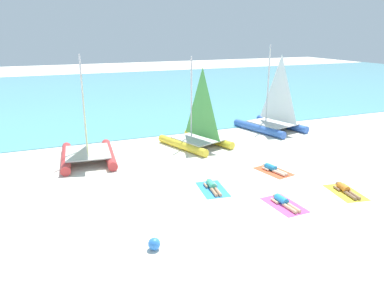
{
  "coord_description": "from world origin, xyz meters",
  "views": [
    {
      "loc": [
        -7.03,
        -11.99,
        6.8
      ],
      "look_at": [
        0.0,
        5.01,
        1.2
      ],
      "focal_mm": 35.1,
      "sensor_mm": 36.0,
      "label": 1
    }
  ],
  "objects_px": {
    "sailboat_blue": "(272,118)",
    "towel_leftmost": "(213,189)",
    "sailboat_red": "(87,146)",
    "sunbather_center_right": "(273,169)",
    "towel_rightmost": "(346,192)",
    "towel_center_left": "(284,205)",
    "sunbather_center_left": "(283,201)",
    "beach_ball": "(154,244)",
    "sunbather_rightmost": "(345,189)",
    "towel_center_right": "(273,171)",
    "sunbather_leftmost": "(212,186)",
    "sailboat_yellow": "(197,134)"
  },
  "relations": [
    {
      "from": "sailboat_blue",
      "to": "towel_leftmost",
      "type": "height_order",
      "value": "sailboat_blue"
    },
    {
      "from": "towel_leftmost",
      "to": "sailboat_blue",
      "type": "bearing_deg",
      "value": 42.98
    },
    {
      "from": "sailboat_blue",
      "to": "sailboat_red",
      "type": "bearing_deg",
      "value": 173.93
    },
    {
      "from": "sunbather_center_right",
      "to": "towel_rightmost",
      "type": "xyz_separation_m",
      "value": [
        1.45,
        -3.44,
        -0.13
      ]
    },
    {
      "from": "towel_center_left",
      "to": "towel_rightmost",
      "type": "relative_size",
      "value": 1.0
    },
    {
      "from": "sailboat_blue",
      "to": "towel_rightmost",
      "type": "xyz_separation_m",
      "value": [
        -3.11,
        -10.3,
        -0.87
      ]
    },
    {
      "from": "towel_leftmost",
      "to": "towel_center_left",
      "type": "distance_m",
      "value": 3.23
    },
    {
      "from": "towel_rightmost",
      "to": "sailboat_red",
      "type": "bearing_deg",
      "value": 139.0
    },
    {
      "from": "sailboat_red",
      "to": "sailboat_blue",
      "type": "height_order",
      "value": "sailboat_blue"
    },
    {
      "from": "sailboat_red",
      "to": "sunbather_center_left",
      "type": "distance_m",
      "value": 10.76
    },
    {
      "from": "towel_leftmost",
      "to": "sunbather_center_left",
      "type": "xyz_separation_m",
      "value": [
        2.01,
        -2.46,
        0.13
      ]
    },
    {
      "from": "beach_ball",
      "to": "sailboat_blue",
      "type": "bearing_deg",
      "value": 43.1
    },
    {
      "from": "towel_center_left",
      "to": "sunbather_center_left",
      "type": "distance_m",
      "value": 0.14
    },
    {
      "from": "sunbather_rightmost",
      "to": "sailboat_blue",
      "type": "bearing_deg",
      "value": 83.21
    },
    {
      "from": "towel_leftmost",
      "to": "towel_center_right",
      "type": "distance_m",
      "value": 3.88
    },
    {
      "from": "sailboat_blue",
      "to": "sunbather_rightmost",
      "type": "relative_size",
      "value": 3.75
    },
    {
      "from": "towel_center_left",
      "to": "sunbather_rightmost",
      "type": "bearing_deg",
      "value": 0.97
    },
    {
      "from": "sailboat_blue",
      "to": "sunbather_leftmost",
      "type": "relative_size",
      "value": 3.75
    },
    {
      "from": "towel_center_right",
      "to": "beach_ball",
      "type": "xyz_separation_m",
      "value": [
        -7.59,
        -4.42,
        0.19
      ]
    },
    {
      "from": "sunbather_rightmost",
      "to": "beach_ball",
      "type": "relative_size",
      "value": 3.9
    },
    {
      "from": "towel_center_left",
      "to": "sunbather_center_left",
      "type": "relative_size",
      "value": 1.21
    },
    {
      "from": "sailboat_blue",
      "to": "sunbather_leftmost",
      "type": "xyz_separation_m",
      "value": [
        -8.32,
        -7.7,
        -0.74
      ]
    },
    {
      "from": "sailboat_blue",
      "to": "sunbather_center_left",
      "type": "distance_m",
      "value": 12.04
    },
    {
      "from": "towel_center_left",
      "to": "sunbather_center_right",
      "type": "relative_size",
      "value": 1.22
    },
    {
      "from": "towel_center_left",
      "to": "sunbather_center_right",
      "type": "xyz_separation_m",
      "value": [
        1.76,
        3.43,
        0.13
      ]
    },
    {
      "from": "sunbather_leftmost",
      "to": "sunbather_center_right",
      "type": "height_order",
      "value": "same"
    },
    {
      "from": "beach_ball",
      "to": "sunbather_center_right",
      "type": "bearing_deg",
      "value": 30.66
    },
    {
      "from": "towel_center_right",
      "to": "sailboat_red",
      "type": "bearing_deg",
      "value": 148.36
    },
    {
      "from": "sunbather_leftmost",
      "to": "towel_rightmost",
      "type": "distance_m",
      "value": 5.83
    },
    {
      "from": "towel_center_left",
      "to": "towel_center_right",
      "type": "bearing_deg",
      "value": 62.22
    },
    {
      "from": "towel_rightmost",
      "to": "sunbather_leftmost",
      "type": "bearing_deg",
      "value": 153.48
    },
    {
      "from": "sailboat_yellow",
      "to": "sunbather_center_right",
      "type": "bearing_deg",
      "value": -89.81
    },
    {
      "from": "sailboat_yellow",
      "to": "sailboat_red",
      "type": "bearing_deg",
      "value": 163.25
    },
    {
      "from": "towel_center_left",
      "to": "sunbather_rightmost",
      "type": "distance_m",
      "value": 3.22
    },
    {
      "from": "beach_ball",
      "to": "towel_rightmost",
      "type": "bearing_deg",
      "value": 6.64
    },
    {
      "from": "sunbather_center_left",
      "to": "towel_rightmost",
      "type": "bearing_deg",
      "value": -3.67
    },
    {
      "from": "sunbather_center_right",
      "to": "towel_center_right",
      "type": "bearing_deg",
      "value": -90.0
    },
    {
      "from": "sailboat_red",
      "to": "sunbather_center_left",
      "type": "xyz_separation_m",
      "value": [
        6.61,
        -8.46,
        -0.71
      ]
    },
    {
      "from": "towel_rightmost",
      "to": "sunbather_center_left",
      "type": "bearing_deg",
      "value": 178.61
    },
    {
      "from": "beach_ball",
      "to": "towel_leftmost",
      "type": "bearing_deg",
      "value": 43.35
    },
    {
      "from": "sunbather_center_left",
      "to": "sunbather_rightmost",
      "type": "relative_size",
      "value": 1.0
    },
    {
      "from": "sailboat_yellow",
      "to": "sunbather_center_right",
      "type": "distance_m",
      "value": 5.7
    },
    {
      "from": "sailboat_yellow",
      "to": "sunbather_center_right",
      "type": "xyz_separation_m",
      "value": [
        1.85,
        -5.35,
        -0.67
      ]
    },
    {
      "from": "sailboat_yellow",
      "to": "sunbather_rightmost",
      "type": "relative_size",
      "value": 3.42
    },
    {
      "from": "sailboat_red",
      "to": "towel_leftmost",
      "type": "bearing_deg",
      "value": -47.17
    },
    {
      "from": "sailboat_yellow",
      "to": "sunbather_leftmost",
      "type": "xyz_separation_m",
      "value": [
        -1.91,
        -6.18,
        -0.67
      ]
    },
    {
      "from": "sailboat_yellow",
      "to": "sunbather_leftmost",
      "type": "distance_m",
      "value": 6.5
    },
    {
      "from": "towel_leftmost",
      "to": "sunbather_center_left",
      "type": "height_order",
      "value": "sunbather_center_left"
    },
    {
      "from": "sailboat_blue",
      "to": "towel_center_left",
      "type": "height_order",
      "value": "sailboat_blue"
    },
    {
      "from": "sailboat_red",
      "to": "sailboat_blue",
      "type": "relative_size",
      "value": 0.96
    }
  ]
}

